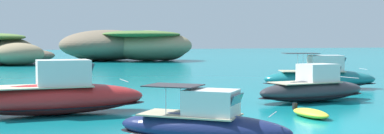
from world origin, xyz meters
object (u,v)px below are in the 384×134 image
(dinghy_tender, at_px, (310,113))
(islet_large, at_px, (126,45))
(motorboat_charcoal, at_px, (313,89))
(motorboat_red, at_px, (55,96))
(channel_buoy, at_px, (56,90))
(motorboat_navy, at_px, (203,125))
(motorboat_teal, at_px, (320,77))

(dinghy_tender, bearing_deg, islet_large, 82.36)
(islet_large, height_order, motorboat_charcoal, islet_large)
(motorboat_red, height_order, channel_buoy, motorboat_red)
(islet_large, relative_size, motorboat_navy, 4.78)
(dinghy_tender, bearing_deg, motorboat_navy, -155.25)
(motorboat_teal, bearing_deg, motorboat_charcoal, -130.81)
(motorboat_red, bearing_deg, islet_large, 71.99)
(motorboat_charcoal, relative_size, motorboat_teal, 0.86)
(motorboat_charcoal, bearing_deg, motorboat_teal, 49.19)
(islet_large, xyz_separation_m, motorboat_red, (-21.66, -66.61, -2.09))
(motorboat_charcoal, relative_size, motorboat_red, 0.84)
(motorboat_teal, height_order, dinghy_tender, motorboat_teal)
(motorboat_navy, xyz_separation_m, channel_buoy, (-3.07, 19.63, -0.37))
(islet_large, xyz_separation_m, motorboat_teal, (0.12, -60.85, -2.13))
(islet_large, height_order, dinghy_tender, islet_large)
(motorboat_navy, distance_m, motorboat_teal, 23.30)
(motorboat_charcoal, height_order, channel_buoy, motorboat_charcoal)
(motorboat_navy, xyz_separation_m, motorboat_teal, (17.48, 15.40, 0.22))
(motorboat_teal, bearing_deg, islet_large, 90.12)
(islet_large, height_order, motorboat_navy, islet_large)
(motorboat_red, xyz_separation_m, channel_buoy, (1.23, 9.99, -0.64))
(motorboat_charcoal, xyz_separation_m, motorboat_red, (-16.07, 0.86, 0.16))
(motorboat_navy, bearing_deg, channel_buoy, 98.90)
(motorboat_navy, bearing_deg, islet_large, 77.18)
(channel_buoy, bearing_deg, motorboat_teal, -11.64)
(motorboat_navy, height_order, channel_buoy, motorboat_navy)
(channel_buoy, bearing_deg, islet_large, 70.16)
(motorboat_navy, relative_size, dinghy_tender, 2.32)
(motorboat_teal, distance_m, channel_buoy, 21.00)
(islet_large, relative_size, motorboat_red, 3.13)
(motorboat_teal, bearing_deg, dinghy_tender, -129.71)
(motorboat_charcoal, bearing_deg, islet_large, 85.26)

